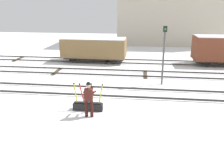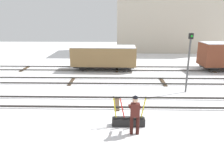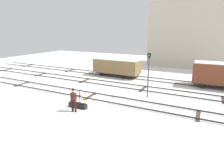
{
  "view_description": "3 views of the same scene",
  "coord_description": "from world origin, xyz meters",
  "px_view_note": "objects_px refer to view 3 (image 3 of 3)",
  "views": [
    {
      "loc": [
        3.09,
        -13.51,
        5.22
      ],
      "look_at": [
        1.4,
        0.38,
        0.93
      ],
      "focal_mm": 38.39,
      "sensor_mm": 36.0,
      "label": 1
    },
    {
      "loc": [
        -0.06,
        -11.44,
        4.93
      ],
      "look_at": [
        -0.36,
        2.79,
        0.82
      ],
      "focal_mm": 34.28,
      "sensor_mm": 36.0,
      "label": 2
    },
    {
      "loc": [
        8.87,
        -13.34,
        5.69
      ],
      "look_at": [
        1.1,
        2.15,
        1.45
      ],
      "focal_mm": 30.35,
      "sensor_mm": 36.0,
      "label": 3
    }
  ],
  "objects_px": {
    "freight_car_near_switch": "(117,66)",
    "signal_post": "(148,71)",
    "rail_worker": "(74,98)",
    "switch_lever_frame": "(78,104)"
  },
  "relations": [
    {
      "from": "rail_worker",
      "to": "freight_car_near_switch",
      "type": "distance_m",
      "value": 11.49
    },
    {
      "from": "switch_lever_frame",
      "to": "rail_worker",
      "type": "distance_m",
      "value": 1.06
    },
    {
      "from": "signal_post",
      "to": "freight_car_near_switch",
      "type": "xyz_separation_m",
      "value": [
        -5.79,
        6.01,
        -1.08
      ]
    },
    {
      "from": "freight_car_near_switch",
      "to": "signal_post",
      "type": "bearing_deg",
      "value": -44.59
    },
    {
      "from": "switch_lever_frame",
      "to": "signal_post",
      "type": "bearing_deg",
      "value": 48.36
    },
    {
      "from": "rail_worker",
      "to": "signal_post",
      "type": "height_order",
      "value": "signal_post"
    },
    {
      "from": "signal_post",
      "to": "freight_car_near_switch",
      "type": "distance_m",
      "value": 8.41
    },
    {
      "from": "rail_worker",
      "to": "freight_car_near_switch",
      "type": "height_order",
      "value": "freight_car_near_switch"
    },
    {
      "from": "rail_worker",
      "to": "signal_post",
      "type": "distance_m",
      "value": 6.7
    },
    {
      "from": "rail_worker",
      "to": "freight_car_near_switch",
      "type": "xyz_separation_m",
      "value": [
        -1.95,
        11.32,
        0.29
      ]
    }
  ]
}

